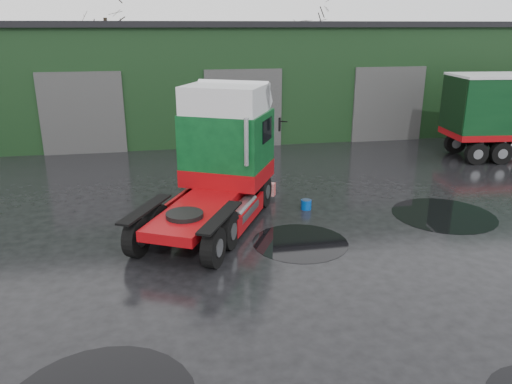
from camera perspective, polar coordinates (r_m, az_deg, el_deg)
ground at (r=13.22m, az=-0.08°, el=-8.97°), size 100.00×100.00×0.00m
warehouse at (r=31.94m, az=-3.25°, el=13.21°), size 32.40×12.40×6.30m
hero_tractor at (r=15.24m, az=-5.74°, el=3.44°), size 5.81×7.55×4.33m
wash_bucket at (r=17.47m, az=5.76°, el=-1.43°), size 0.43×0.43×0.34m
tree_back_a at (r=41.73m, az=-16.62°, el=15.94°), size 4.40×4.40×9.50m
tree_back_b at (r=43.34m, az=5.83°, el=15.33°), size 4.40×4.40×7.50m
puddle_1 at (r=14.88m, az=5.07°, el=-5.76°), size 2.84×2.84×0.01m
puddle_4 at (r=18.06m, az=20.65°, el=-2.46°), size 3.43×3.43×0.01m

